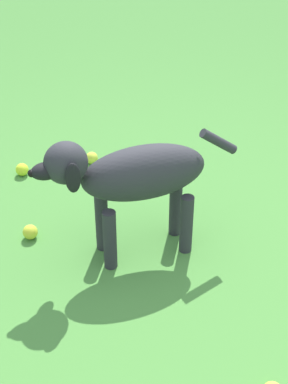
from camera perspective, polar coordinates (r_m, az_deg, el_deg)
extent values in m
plane|color=#478438|center=(2.24, 5.61, -9.66)|extent=(14.00, 14.00, 0.00)
ellipsoid|color=#2D2D33|center=(2.19, 0.00, 2.02)|extent=(0.38, 0.54, 0.22)
cylinder|color=#2D2D33|center=(2.24, -3.50, -4.91)|extent=(0.05, 0.05, 0.27)
cylinder|color=#2D2D33|center=(2.34, -4.33, -3.06)|extent=(0.05, 0.05, 0.27)
cylinder|color=#2D2D33|center=(2.33, 4.35, -3.31)|extent=(0.05, 0.05, 0.27)
cylinder|color=#2D2D33|center=(2.42, 3.23, -1.59)|extent=(0.05, 0.05, 0.27)
ellipsoid|color=#2D2D33|center=(2.07, -7.99, 2.97)|extent=(0.20, 0.21, 0.17)
ellipsoid|color=black|center=(2.08, -9.96, 2.13)|extent=(0.11, 0.14, 0.07)
sphere|color=black|center=(2.07, -11.42, 1.87)|extent=(0.03, 0.03, 0.03)
ellipsoid|color=black|center=(2.02, -7.26, 1.42)|extent=(0.05, 0.07, 0.12)
ellipsoid|color=black|center=(2.15, -8.15, 3.55)|extent=(0.05, 0.07, 0.12)
cylinder|color=#2D2D33|center=(2.25, 7.61, 5.14)|extent=(0.10, 0.17, 0.13)
sphere|color=#CAD83D|center=(3.00, -5.36, 3.49)|extent=(0.07, 0.07, 0.07)
sphere|color=#CBD435|center=(2.50, -11.54, -4.02)|extent=(0.07, 0.07, 0.07)
sphere|color=#C9E42E|center=(2.95, -12.35, 2.26)|extent=(0.07, 0.07, 0.07)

